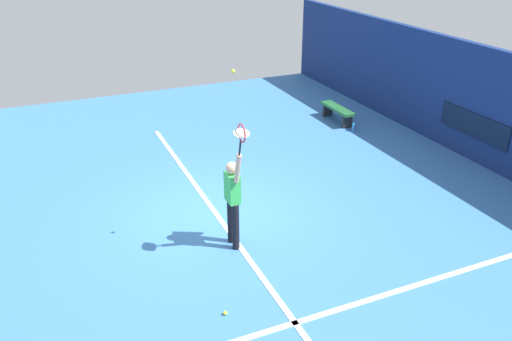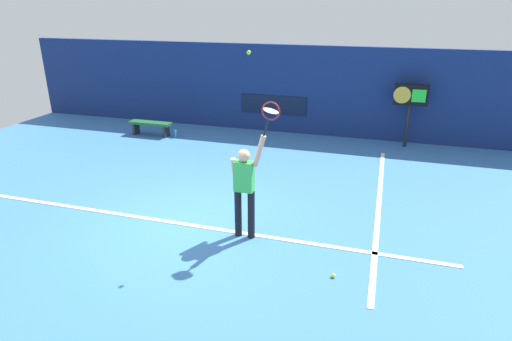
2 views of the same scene
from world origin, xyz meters
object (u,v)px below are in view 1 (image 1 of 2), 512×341
at_px(tennis_player, 233,197).
at_px(spare_ball, 225,313).
at_px(court_bench, 337,111).
at_px(water_bottle, 353,127).
at_px(tennis_ball, 233,71).
at_px(tennis_racket, 241,135).

distance_m(tennis_player, spare_ball, 2.15).
relative_size(court_bench, water_bottle, 5.83).
height_order(tennis_ball, spare_ball, tennis_ball).
relative_size(tennis_racket, spare_ball, 9.21).
bearing_deg(court_bench, tennis_ball, -46.13).
bearing_deg(tennis_racket, court_bench, 135.77).
distance_m(tennis_racket, tennis_ball, 1.01).
height_order(tennis_player, spare_ball, tennis_player).
bearing_deg(tennis_player, tennis_racket, -0.53).
relative_size(tennis_ball, court_bench, 0.05).
xyz_separation_m(tennis_player, water_bottle, (-4.07, 5.26, -0.89)).
xyz_separation_m(tennis_ball, spare_ball, (1.65, -0.84, -3.27)).
height_order(water_bottle, spare_ball, water_bottle).
bearing_deg(spare_ball, water_bottle, 133.66).
xyz_separation_m(court_bench, water_bottle, (0.88, 0.00, -0.22)).
xyz_separation_m(water_bottle, spare_ball, (5.80, -6.08, -0.09)).
xyz_separation_m(tennis_player, tennis_racket, (0.46, -0.00, 1.35)).
distance_m(tennis_player, water_bottle, 6.70).
relative_size(tennis_player, tennis_racket, 3.16).
distance_m(water_bottle, spare_ball, 8.40).
relative_size(court_bench, spare_ball, 20.59).
height_order(tennis_player, tennis_ball, tennis_ball).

